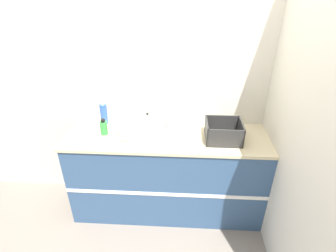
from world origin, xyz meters
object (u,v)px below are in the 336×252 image
at_px(bottle_green, 104,128).
at_px(soap_dispenser, 148,119).
at_px(dish_rack, 223,133).
at_px(sink, 169,135).
at_px(paper_towel_roll, 125,125).
at_px(bottle_blue, 104,113).

bearing_deg(bottle_green, soap_dispenser, 28.54).
height_order(dish_rack, soap_dispenser, dish_rack).
relative_size(sink, paper_towel_roll, 1.80).
bearing_deg(sink, bottle_blue, 161.96).
xyz_separation_m(paper_towel_roll, dish_rack, (0.89, 0.04, -0.07)).
height_order(dish_rack, bottle_green, dish_rack).
distance_m(sink, soap_dispenser, 0.32).
xyz_separation_m(sink, dish_rack, (0.49, -0.03, 0.05)).
xyz_separation_m(dish_rack, soap_dispenser, (-0.73, 0.25, -0.01)).
bearing_deg(bottle_green, bottle_blue, 104.09).
bearing_deg(bottle_blue, sink, -18.04).
height_order(bottle_blue, bottle_green, bottle_blue).
distance_m(dish_rack, soap_dispenser, 0.77).
relative_size(sink, bottle_blue, 1.93).
xyz_separation_m(sink, bottle_green, (-0.62, 0.01, 0.05)).
bearing_deg(dish_rack, bottle_green, 178.12).
bearing_deg(bottle_blue, dish_rack, -11.96).
height_order(sink, bottle_green, sink).
distance_m(sink, dish_rack, 0.50).
relative_size(paper_towel_roll, bottle_green, 1.77).
bearing_deg(sink, dish_rack, -3.20).
bearing_deg(dish_rack, paper_towel_roll, -177.51).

